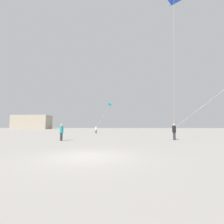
% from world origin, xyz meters
% --- Properties ---
extents(ground_plane, '(300.00, 300.00, 0.00)m').
position_xyz_m(ground_plane, '(0.00, 0.00, 0.00)').
color(ground_plane, gray).
extents(person_in_black, '(0.40, 0.40, 1.86)m').
position_xyz_m(person_in_black, '(7.57, 10.30, 1.02)').
color(person_in_black, '#2D2D33').
rests_on(person_in_black, ground_plane).
extents(person_in_teal, '(0.39, 0.39, 1.80)m').
position_xyz_m(person_in_teal, '(-4.82, 8.34, 0.98)').
color(person_in_teal, '#2D2D33').
rests_on(person_in_teal, ground_plane).
extents(person_in_white, '(0.36, 0.36, 1.65)m').
position_xyz_m(person_in_white, '(-4.46, 26.86, 0.91)').
color(person_in_white, '#2D2D33').
rests_on(person_in_white, ground_plane).
extents(person_in_orange, '(0.36, 0.36, 1.64)m').
position_xyz_m(person_in_orange, '(-12.98, 28.41, 0.90)').
color(person_in_orange, '#2D2D33').
rests_on(person_in_orange, ground_plane).
extents(kite_cyan_delta, '(3.16, 6.86, 6.40)m').
position_xyz_m(kite_cyan_delta, '(-1.97, 33.01, 7.23)').
color(kite_cyan_delta, '#1EB2C6').
extents(kite_cobalt_delta, '(1.73, 4.08, 13.50)m').
position_xyz_m(kite_cobalt_delta, '(6.93, 6.84, 14.13)').
color(kite_cobalt_delta, blue).
extents(building_left_hall, '(22.08, 10.03, 8.43)m').
position_xyz_m(building_left_hall, '(-55.00, 83.65, 4.21)').
color(building_left_hall, '#A39984').
rests_on(building_left_hall, ground_plane).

